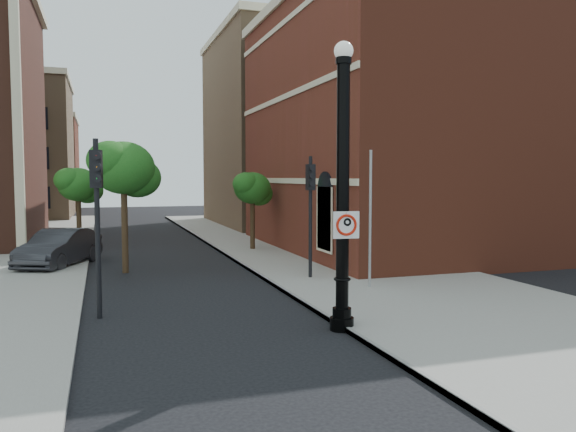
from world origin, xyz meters
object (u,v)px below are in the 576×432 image
object	(u,v)px
no_parking_sign	(346,225)
traffic_signal_right	(311,197)
parked_car	(60,248)
traffic_signal_left	(97,198)
lamppost	(343,199)

from	to	relation	value
no_parking_sign	traffic_signal_right	bearing A→B (deg)	82.17
parked_car	traffic_signal_left	bearing A→B (deg)	-57.11
lamppost	traffic_signal_right	world-z (taller)	lamppost
lamppost	no_parking_sign	world-z (taller)	lamppost
parked_car	traffic_signal_right	distance (m)	10.88
no_parking_sign	traffic_signal_left	world-z (taller)	traffic_signal_left
lamppost	no_parking_sign	size ratio (longest dim) A/B	10.65
no_parking_sign	traffic_signal_left	bearing A→B (deg)	155.70
traffic_signal_right	no_parking_sign	bearing A→B (deg)	-107.79
lamppost	parked_car	bearing A→B (deg)	119.70
parked_car	traffic_signal_left	distance (m)	9.87
no_parking_sign	parked_car	xyz separation A→B (m)	(-7.14, 12.66, -1.79)
traffic_signal_right	lamppost	bearing A→B (deg)	-108.31
no_parking_sign	traffic_signal_right	xyz separation A→B (m)	(1.55, 6.48, 0.41)
traffic_signal_left	traffic_signal_right	size ratio (longest dim) A/B	1.06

